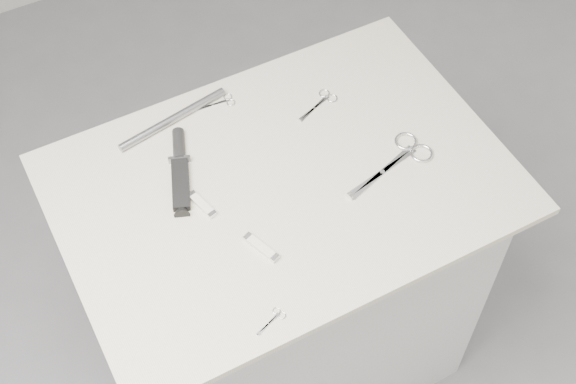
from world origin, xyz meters
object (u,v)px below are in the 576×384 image
embroidery_scissors_a (322,101)px  metal_rail (173,119)px  tiny_scissors (273,319)px  plinth (284,285)px  pocket_knife_b (261,247)px  embroidery_scissors_b (221,102)px  sheathed_knife (180,166)px  pocket_knife_a (202,205)px  large_shears (403,156)px

embroidery_scissors_a → metal_rail: bearing=141.2°
embroidery_scissors_a → metal_rail: (-0.34, 0.11, 0.01)m
embroidery_scissors_a → tiny_scissors: size_ratio=1.64×
plinth → embroidery_scissors_a: (0.20, 0.17, 0.47)m
plinth → pocket_knife_b: 0.51m
embroidery_scissors_b → metal_rail: 0.13m
sheathed_knife → plinth: bearing=-105.8°
plinth → tiny_scissors: 0.58m
pocket_knife_b → sheathed_knife: bearing=-7.1°
pocket_knife_a → embroidery_scissors_a: bearing=-83.5°
large_shears → pocket_knife_a: 0.47m
embroidery_scissors_a → tiny_scissors: 0.59m
plinth → tiny_scissors: (-0.18, -0.29, 0.47)m
plinth → embroidery_scissors_a: 0.54m
embroidery_scissors_a → metal_rail: size_ratio=0.41×
pocket_knife_a → metal_rail: bearing=-23.4°
plinth → pocket_knife_b: size_ratio=9.95×
embroidery_scissors_a → pocket_knife_b: 0.44m
large_shears → pocket_knife_b: (-0.40, -0.07, 0.00)m
large_shears → metal_rail: size_ratio=0.82×
pocket_knife_b → metal_rail: size_ratio=0.31×
embroidery_scissors_b → sheathed_knife: bearing=-136.0°
embroidery_scissors_a → sheathed_knife: sheathed_knife is taller
pocket_knife_a → plinth: bearing=-111.4°
plinth → metal_rail: metal_rail is taller
embroidery_scissors_a → embroidery_scissors_b: bearing=131.7°
embroidery_scissors_a → tiny_scissors: bearing=-149.8°
pocket_knife_a → sheathed_knife: bearing=-13.9°
tiny_scissors → embroidery_scissors_b: bearing=54.9°
embroidery_scissors_b → pocket_knife_b: size_ratio=1.06×
embroidery_scissors_b → pocket_knife_b: 0.43m
embroidery_scissors_b → tiny_scissors: bearing=-100.6°
pocket_knife_a → pocket_knife_b: 0.17m
metal_rail → sheathed_knife: bearing=-107.1°
metal_rail → plinth: bearing=-62.2°
embroidery_scissors_a → sheathed_knife: bearing=162.9°
large_shears → sheathed_knife: size_ratio=1.07×
large_shears → sheathed_knife: 0.51m
large_shears → metal_rail: bearing=126.0°
plinth → embroidery_scissors_b: size_ratio=9.36×
plinth → pocket_knife_b: bearing=-132.4°
embroidery_scissors_a → pocket_knife_a: size_ratio=1.43×
plinth → pocket_knife_a: pocket_knife_a is taller
sheathed_knife → pocket_knife_a: 0.12m
tiny_scissors → pocket_knife_b: bearing=51.5°
large_shears → tiny_scissors: (-0.45, -0.23, -0.00)m
plinth → sheathed_knife: sheathed_knife is taller
large_shears → pocket_knife_a: (-0.46, 0.09, 0.00)m
sheathed_knife → pocket_knife_a: sheathed_knife is taller
large_shears → embroidery_scissors_b: size_ratio=2.47×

